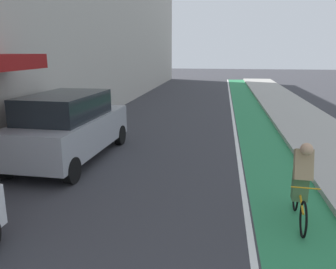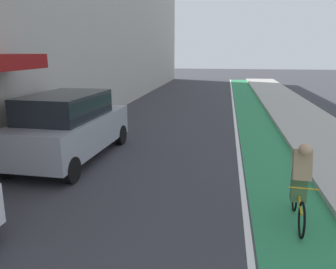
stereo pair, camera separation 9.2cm
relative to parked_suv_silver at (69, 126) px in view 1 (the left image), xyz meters
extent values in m
plane|color=#38383D|center=(2.81, 7.06, -1.02)|extent=(91.40, 91.40, 0.00)
cube|color=#2D8451|center=(5.86, 9.06, -1.02)|extent=(1.60, 41.55, 0.00)
cube|color=white|center=(4.96, 9.06, -1.02)|extent=(0.12, 41.55, 0.00)
cube|color=#A8A59E|center=(8.10, 9.06, -0.95)|extent=(2.88, 41.55, 0.14)
cube|color=#9EA0A8|center=(0.00, 0.07, -0.21)|extent=(2.09, 4.82, 0.95)
cube|color=black|center=(-0.01, -0.17, 0.59)|extent=(1.80, 2.91, 0.75)
cylinder|color=black|center=(-0.83, 1.92, -0.69)|extent=(0.24, 0.67, 0.66)
cylinder|color=black|center=(0.95, 1.86, -0.69)|extent=(0.24, 0.67, 0.66)
cylinder|color=black|center=(-0.95, -1.73, -0.69)|extent=(0.24, 0.67, 0.66)
cylinder|color=black|center=(0.83, -1.79, -0.69)|extent=(0.24, 0.67, 0.66)
torus|color=black|center=(5.86, -3.49, -0.70)|extent=(0.08, 0.64, 0.64)
torus|color=black|center=(5.93, -2.44, -0.70)|extent=(0.08, 0.64, 0.64)
cylinder|color=gold|center=(5.89, -2.97, -0.48)|extent=(0.11, 0.96, 0.33)
cylinder|color=gold|center=(5.90, -2.78, -0.40)|extent=(0.04, 0.12, 0.55)
cylinder|color=gold|center=(5.86, -3.41, -0.15)|extent=(0.48, 0.06, 0.02)
cube|color=#4C7247|center=(5.90, -2.86, -0.33)|extent=(0.30, 0.26, 0.56)
cube|color=tan|center=(5.89, -2.99, 0.13)|extent=(0.35, 0.42, 0.60)
sphere|color=tan|center=(5.88, -3.15, 0.47)|extent=(0.22, 0.22, 0.22)
cube|color=#1E598C|center=(5.90, -2.87, 0.15)|extent=(0.28, 0.29, 0.39)
camera|label=1|loc=(4.38, -9.19, 2.15)|focal=36.58mm
camera|label=2|loc=(4.47, -9.18, 2.15)|focal=36.58mm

